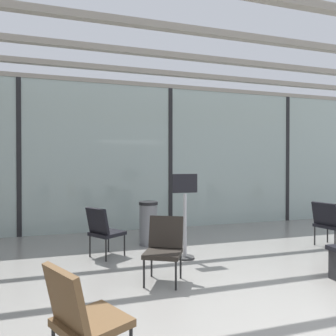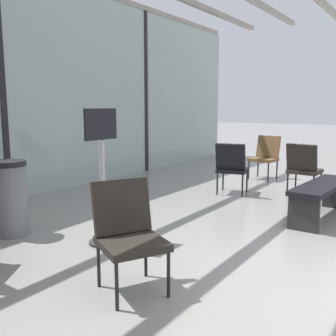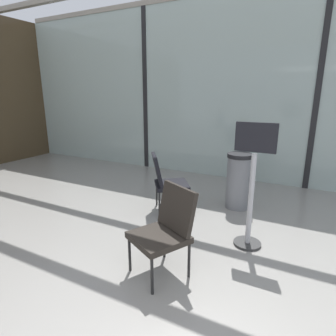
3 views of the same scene
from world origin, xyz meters
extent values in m
cube|color=#A3B7B2|center=(0.00, 5.20, 1.76)|extent=(14.00, 0.08, 3.52)
cube|color=black|center=(0.00, 5.20, 1.76)|extent=(0.10, 0.12, 3.52)
cube|color=black|center=(3.50, 5.20, 1.76)|extent=(0.10, 0.12, 3.52)
cube|color=#28231E|center=(3.07, 1.48, 0.40)|extent=(0.49, 0.49, 0.06)
cube|color=#28231E|center=(2.85, 1.49, 0.65)|extent=(0.16, 0.48, 0.44)
cylinder|color=black|center=(3.27, 1.27, 0.18)|extent=(0.03, 0.03, 0.37)
cylinder|color=black|center=(3.28, 1.69, 0.18)|extent=(0.03, 0.03, 0.37)
cylinder|color=black|center=(2.85, 1.28, 0.18)|extent=(0.03, 0.03, 0.37)
cylinder|color=black|center=(2.86, 1.70, 0.18)|extent=(0.03, 0.03, 0.37)
cube|color=#28231E|center=(-1.20, 1.64, 0.40)|extent=(0.65, 0.65, 0.06)
cube|color=#28231E|center=(-1.10, 1.83, 0.65)|extent=(0.49, 0.35, 0.44)
cylinder|color=black|center=(-1.49, 1.55, 0.18)|extent=(0.03, 0.03, 0.37)
cylinder|color=black|center=(-1.11, 1.36, 0.18)|extent=(0.03, 0.03, 0.37)
cylinder|color=black|center=(-1.29, 1.92, 0.18)|extent=(0.03, 0.03, 0.37)
cylinder|color=black|center=(-0.92, 1.73, 0.18)|extent=(0.03, 0.03, 0.37)
cube|color=black|center=(2.48, 2.52, 0.40)|extent=(0.58, 0.58, 0.06)
cube|color=black|center=(2.27, 2.47, 0.65)|extent=(0.25, 0.50, 0.44)
cylinder|color=black|center=(2.73, 2.36, 0.18)|extent=(0.03, 0.03, 0.37)
cylinder|color=black|center=(2.63, 2.77, 0.18)|extent=(0.03, 0.03, 0.37)
cylinder|color=black|center=(2.32, 2.26, 0.18)|extent=(0.03, 0.03, 0.37)
cylinder|color=black|center=(2.22, 2.67, 0.18)|extent=(0.03, 0.03, 0.37)
cube|color=brown|center=(4.03, 2.57, 0.40)|extent=(0.51, 0.51, 0.06)
cube|color=brown|center=(4.24, 2.55, 0.65)|extent=(0.18, 0.49, 0.44)
cylinder|color=black|center=(3.83, 2.79, 0.18)|extent=(0.03, 0.03, 0.37)
cylinder|color=black|center=(3.80, 2.38, 0.18)|extent=(0.03, 0.03, 0.37)
cylinder|color=black|center=(4.25, 2.76, 0.18)|extent=(0.03, 0.03, 0.37)
cylinder|color=black|center=(4.22, 2.34, 0.18)|extent=(0.03, 0.03, 0.37)
cube|color=black|center=(1.77, 0.91, 0.44)|extent=(1.52, 0.50, 0.06)
cube|color=#262628|center=(1.11, 0.96, 0.21)|extent=(0.06, 0.36, 0.41)
cube|color=#262628|center=(2.44, 0.86, 0.21)|extent=(0.06, 0.36, 0.41)
cylinder|color=slate|center=(-0.93, 3.66, 0.40)|extent=(0.36, 0.36, 0.80)
cylinder|color=black|center=(-0.93, 3.66, 0.83)|extent=(0.38, 0.38, 0.06)
cylinder|color=#333333|center=(-0.54, 2.60, 0.01)|extent=(0.32, 0.32, 0.03)
cylinder|color=#B2B2B7|center=(-0.54, 2.60, 0.55)|extent=(0.06, 0.06, 1.10)
cube|color=black|center=(-0.54, 2.60, 1.28)|extent=(0.44, 0.03, 0.32)
camera|label=1|loc=(-2.37, -2.43, 1.61)|focal=33.64mm
camera|label=2|loc=(-3.39, -0.21, 1.45)|focal=40.86mm
camera|label=3|loc=(-0.02, -0.45, 1.74)|focal=29.76mm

